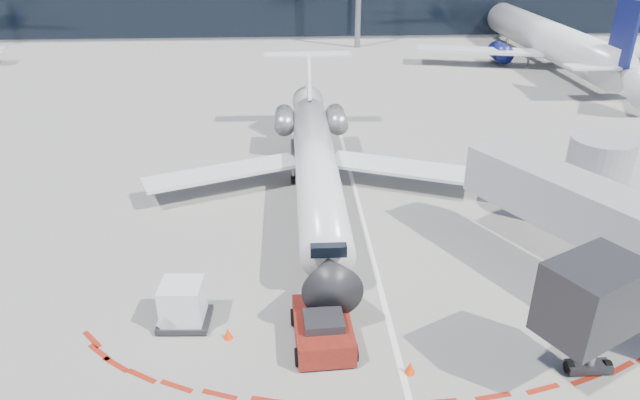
{
  "coord_description": "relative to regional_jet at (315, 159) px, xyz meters",
  "views": [
    {
      "loc": [
        -3.88,
        -25.07,
        14.86
      ],
      "look_at": [
        -2.41,
        0.7,
        2.01
      ],
      "focal_mm": 32.0,
      "sensor_mm": 36.0,
      "label": 1
    }
  ],
  "objects": [
    {
      "name": "ground",
      "position": [
        2.39,
        -5.9,
        -2.11
      ],
      "size": [
        260.0,
        260.0,
        0.0
      ],
      "primitive_type": "plane",
      "color": "slate",
      "rests_on": "ground"
    },
    {
      "name": "apron_centerline",
      "position": [
        2.39,
        -3.9,
        -2.1
      ],
      "size": [
        0.25,
        40.0,
        0.01
      ],
      "primitive_type": "cube",
      "color": "silver",
      "rests_on": "ground"
    },
    {
      "name": "jet_bridge",
      "position": [
        12.18,
        -8.92,
        0.9
      ],
      "size": [
        10.03,
        15.2,
        4.9
      ],
      "color": "gray",
      "rests_on": "ground"
    },
    {
      "name": "regional_jet",
      "position": [
        0.0,
        0.0,
        0.0
      ],
      "size": [
        20.42,
        25.18,
        6.31
      ],
      "color": "silver",
      "rests_on": "ground"
    },
    {
      "name": "pushback_tug",
      "position": [
        -0.39,
        -13.57,
        -1.48
      ],
      "size": [
        2.49,
        5.51,
        1.42
      ],
      "rotation": [
        0.0,
        0.0,
        0.05
      ],
      "color": "#57150C",
      "rests_on": "ground"
    },
    {
      "name": "uld_container",
      "position": [
        -5.92,
        -12.14,
        -1.16
      ],
      "size": [
        2.13,
        1.84,
        1.92
      ],
      "rotation": [
        0.0,
        0.0,
        -0.05
      ],
      "color": "black",
      "rests_on": "ground"
    },
    {
      "name": "safety_cone_left",
      "position": [
        -4.09,
        -13.18,
        -1.86
      ],
      "size": [
        0.36,
        0.36,
        0.49
      ],
      "primitive_type": "cone",
      "color": "#F83B05",
      "rests_on": "ground"
    },
    {
      "name": "safety_cone_right",
      "position": [
        2.66,
        -15.46,
        -1.85
      ],
      "size": [
        0.37,
        0.37,
        0.52
      ],
      "primitive_type": "cone",
      "color": "#F83B05",
      "rests_on": "ground"
    },
    {
      "name": "bg_airliner_1",
      "position": [
        27.27,
        31.76,
        3.36
      ],
      "size": [
        33.76,
        35.75,
        10.92
      ],
      "primitive_type": null,
      "color": "silver",
      "rests_on": "ground"
    }
  ]
}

